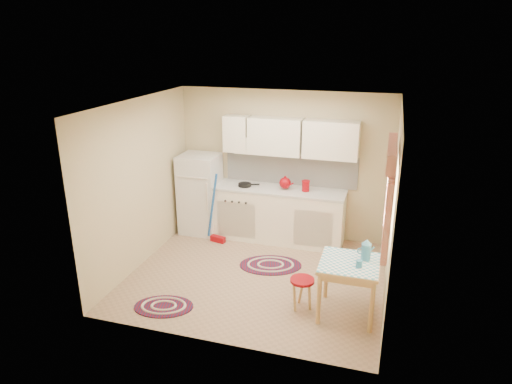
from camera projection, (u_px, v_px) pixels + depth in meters
The scene contains 14 objects.
room_shell at pixel (272, 167), 6.33m from camera, with size 3.64×3.60×2.52m.
fridge at pixel (200, 194), 7.96m from camera, with size 0.65×0.60×1.40m, color silver.
broom at pixel (217, 209), 7.56m from camera, with size 0.28×0.12×1.20m, color #1C57B0, non-canonical shape.
base_cabinets at pixel (277, 215), 7.73m from camera, with size 2.25×0.60×0.88m, color white.
countertop at pixel (277, 190), 7.57m from camera, with size 2.27×0.62×0.04m, color beige.
frying_pan at pixel (245, 185), 7.66m from camera, with size 0.22×0.22×0.05m, color black.
red_kettle at pixel (285, 183), 7.50m from camera, with size 0.21×0.19×0.21m, color maroon, non-canonical shape.
red_canister at pixel (306, 186), 7.41m from camera, with size 0.12×0.12×0.16m, color maroon.
table at pixel (348, 288), 5.67m from camera, with size 0.72×0.72×0.72m, color #DDB16E.
stool at pixel (302, 294), 5.84m from camera, with size 0.31×0.31×0.42m, color maroon.
coffee_pot at pixel (366, 249), 5.56m from camera, with size 0.15×0.13×0.29m, color teal, non-canonical shape.
mug at pixel (359, 264), 5.41m from camera, with size 0.08×0.08×0.10m, color teal.
rug_center at pixel (271, 265), 6.97m from camera, with size 0.95×0.63×0.02m, color maroon, non-canonical shape.
rug_left at pixel (164, 306), 5.92m from camera, with size 0.77×0.52×0.02m, color maroon, non-canonical shape.
Camera 1 is at (1.68, -5.66, 3.38)m, focal length 32.00 mm.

